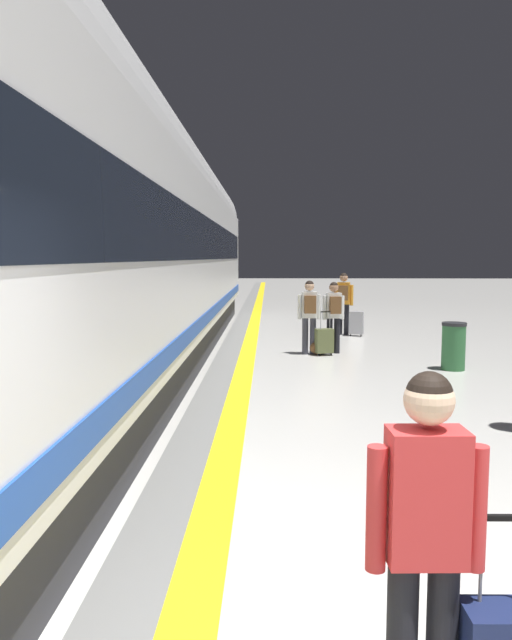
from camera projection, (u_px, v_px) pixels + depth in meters
The scene contains 11 objects.
safety_line_strip at pixel (246, 363), 12.20m from camera, with size 0.36×80.00×0.01m, color yellow.
tactile_edge_band at pixel (228, 363), 12.21m from camera, with size 0.67×80.00×0.01m, color slate.
high_speed_train at pixel (114, 236), 10.18m from camera, with size 2.94×27.61×4.97m.
traveller_foreground at pixel (425, 530), 2.58m from camera, with size 0.52×0.22×1.66m.
passenger_near at pixel (334, 311), 13.32m from camera, with size 0.49×0.35×1.60m.
duffel_bag_near at pixel (319, 348), 13.23m from camera, with size 0.44×0.26×0.36m.
passenger_mid at pixel (343, 298), 16.56m from camera, with size 0.53×0.38×1.72m.
suitcase_mid at pixel (356, 323), 16.33m from camera, with size 0.43×0.32×0.68m.
passenger_far at pixel (309, 311), 13.19m from camera, with size 0.51×0.32×1.64m.
suitcase_far at pixel (324, 341), 13.11m from camera, with size 0.42×0.32×0.98m.
waste_bin at pixel (454, 346), 11.41m from camera, with size 0.46×0.46×0.91m.
Camera 1 is at (-0.36, -2.04, 2.14)m, focal length 33.64 mm.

